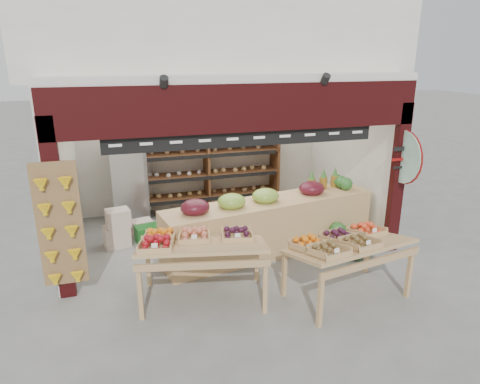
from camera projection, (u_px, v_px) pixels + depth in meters
name	position (u px, v px, depth m)	size (l,w,h in m)	color
ground	(229.00, 244.00, 8.04)	(60.00, 60.00, 0.00)	slate
shop_structure	(206.00, 26.00, 8.31)	(6.36, 5.12, 5.40)	white
banana_board	(60.00, 228.00, 5.88)	(0.60, 0.15, 1.80)	olive
gift_sign	(404.00, 157.00, 7.21)	(0.04, 0.93, 0.92)	silver
back_shelving	(207.00, 158.00, 9.43)	(3.28, 0.54, 2.00)	brown
refrigerator	(133.00, 180.00, 8.97)	(0.68, 0.68, 1.75)	silver
cardboard_stack	(130.00, 230.00, 8.02)	(1.06, 0.81, 0.71)	beige
mid_counter	(269.00, 224.00, 7.57)	(3.96, 1.42, 1.20)	tan
display_table_left	(194.00, 243.00, 6.04)	(1.95, 1.33, 1.12)	tan
display_table_right	(344.00, 244.00, 6.04)	(1.86, 1.26, 1.08)	tan
watermelon_pile	(348.00, 243.00, 7.59)	(0.75, 0.72, 0.54)	#194D1A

